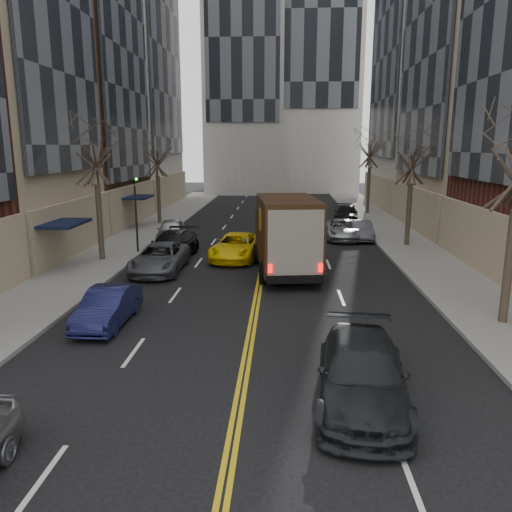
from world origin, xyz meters
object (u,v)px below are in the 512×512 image
at_px(taxi, 236,247).
at_px(pedestrian, 285,256).
at_px(ups_truck, 286,235).
at_px(observer_sedan, 362,374).

xyz_separation_m(taxi, pedestrian, (2.68, -2.55, 0.08)).
xyz_separation_m(ups_truck, observer_sedan, (1.80, -12.65, -1.15)).
relative_size(ups_truck, observer_sedan, 1.33).
distance_m(taxi, pedestrian, 3.70).
xyz_separation_m(observer_sedan, pedestrian, (-1.84, 13.18, 0.03)).
relative_size(observer_sedan, taxi, 1.07).
bearing_deg(taxi, pedestrian, -36.68).
height_order(observer_sedan, taxi, observer_sedan).
bearing_deg(taxi, ups_truck, -41.68).
height_order(ups_truck, taxi, ups_truck).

